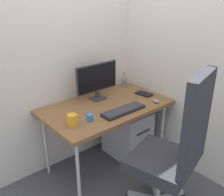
# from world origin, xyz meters

# --- Properties ---
(ground_plane) EXTENTS (8.00, 8.00, 0.00)m
(ground_plane) POSITION_xyz_m (0.00, 0.00, 0.00)
(ground_plane) COLOR #4C4C51
(wall_back) EXTENTS (2.79, 0.04, 2.80)m
(wall_back) POSITION_xyz_m (0.00, 0.40, 1.40)
(wall_back) COLOR silver
(wall_back) RESTS_ON ground_plane
(wall_side_right) EXTENTS (0.04, 2.27, 2.80)m
(wall_side_right) POSITION_xyz_m (0.66, -0.22, 1.40)
(wall_side_right) COLOR silver
(wall_side_right) RESTS_ON ground_plane
(desk) EXTENTS (1.26, 0.74, 0.72)m
(desk) POSITION_xyz_m (0.00, 0.00, 0.68)
(desk) COLOR brown
(desk) RESTS_ON ground_plane
(office_chair) EXTENTS (0.61, 0.62, 1.28)m
(office_chair) POSITION_xyz_m (0.00, -0.85, 0.65)
(office_chair) COLOR black
(office_chair) RESTS_ON ground_plane
(filing_cabinet) EXTENTS (0.37, 0.49, 0.56)m
(filing_cabinet) POSITION_xyz_m (0.32, 0.01, 0.28)
(filing_cabinet) COLOR #B2B5BA
(filing_cabinet) RESTS_ON ground_plane
(monitor) EXTENTS (0.50, 0.13, 0.38)m
(monitor) POSITION_xyz_m (0.04, 0.19, 0.94)
(monitor) COLOR #333338
(monitor) RESTS_ON desk
(keyboard) EXTENTS (0.46, 0.14, 0.03)m
(keyboard) POSITION_xyz_m (0.03, -0.22, 0.73)
(keyboard) COLOR black
(keyboard) RESTS_ON desk
(mouse) EXTENTS (0.06, 0.08, 0.03)m
(mouse) POSITION_xyz_m (0.43, -0.28, 0.73)
(mouse) COLOR gray
(mouse) RESTS_ON desk
(pen_holder) EXTENTS (0.07, 0.07, 0.18)m
(pen_holder) POSITION_xyz_m (0.49, 0.27, 0.77)
(pen_holder) COLOR slate
(pen_holder) RESTS_ON desk
(notebook) EXTENTS (0.13, 0.19, 0.02)m
(notebook) POSITION_xyz_m (0.50, -0.05, 0.73)
(notebook) COLOR black
(notebook) RESTS_ON desk
(coffee_mug) EXTENTS (0.12, 0.09, 0.10)m
(coffee_mug) POSITION_xyz_m (-0.48, -0.13, 0.77)
(coffee_mug) COLOR orange
(coffee_mug) RESTS_ON desk
(desk_clamp_accessory) EXTENTS (0.05, 0.05, 0.06)m
(desk_clamp_accessory) POSITION_xyz_m (-0.32, -0.16, 0.75)
(desk_clamp_accessory) COLOR #337FD8
(desk_clamp_accessory) RESTS_ON desk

